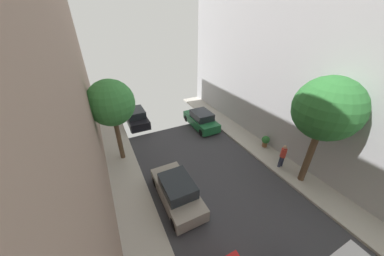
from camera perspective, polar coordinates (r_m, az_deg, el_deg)
The scene contains 7 objects.
parked_car_left_2 at distance 11.30m, azimuth -4.44°, elevation -18.10°, with size 1.78×4.20×1.57m.
parked_car_left_3 at distance 19.50m, azimuth -16.25°, elevation 3.08°, with size 1.78×4.20×1.57m.
parked_car_right_3 at distance 18.27m, azimuth 2.71°, elevation 2.46°, with size 1.78×4.20×1.57m.
pedestrian at distance 14.40m, azimuth 25.28°, elevation -7.35°, with size 0.40×0.36×1.72m.
street_tree_1 at distance 12.12m, azimuth 35.06°, elevation 4.52°, with size 3.37×3.37×6.57m.
street_tree_2 at distance 13.24m, azimuth -22.82°, elevation 6.75°, with size 2.96×2.96×5.79m.
potted_plant_1 at distance 16.27m, azimuth 20.92°, elevation -3.53°, with size 0.60×0.60×0.93m.
Camera 1 is at (-5.35, 0.90, 9.07)m, focal length 18.02 mm.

